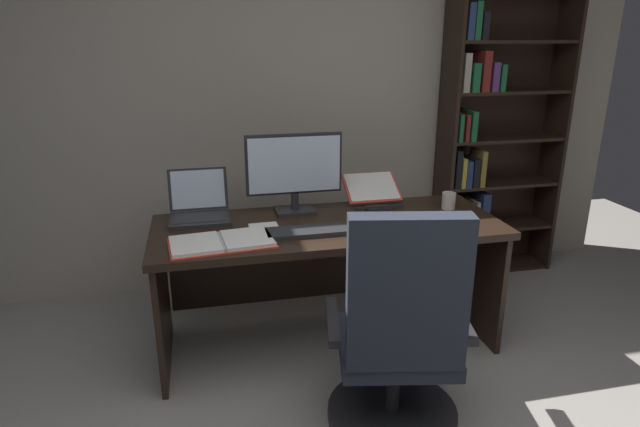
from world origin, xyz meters
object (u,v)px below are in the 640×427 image
office_chair (399,344)px  monitor (294,172)px  computer_mouse (364,226)px  notepad (265,230)px  laptop (199,209)px  pen (269,228)px  coffee_mug (449,201)px  keyboard (307,231)px  reading_stand_with_book (372,190)px  open_binder (222,242)px  bookshelf (488,144)px  desk (325,251)px

office_chair → monitor: monitor is taller
computer_mouse → notepad: bearing=170.3°
laptop → pen: laptop is taller
computer_mouse → coffee_mug: 0.62m
keyboard → coffee_mug: size_ratio=4.41×
reading_stand_with_book → pen: (-0.67, -0.34, -0.07)m
keyboard → notepad: (-0.20, 0.09, -0.01)m
open_binder → pen: bearing=23.1°
monitor → notepad: (-0.20, -0.27, -0.23)m
office_chair → computer_mouse: size_ratio=10.21×
bookshelf → laptop: 2.10m
open_binder → coffee_mug: (1.31, 0.28, 0.04)m
laptop → open_binder: laptop is taller
keyboard → reading_stand_with_book: size_ratio=1.30×
monitor → bookshelf: bearing=20.0°
keyboard → notepad: bearing=157.2°
coffee_mug → office_chair: bearing=-125.2°
office_chair → keyboard: bearing=123.6°
monitor → computer_mouse: 0.51m
bookshelf → office_chair: size_ratio=1.87×
desk → computer_mouse: computer_mouse is taller
notepad → bookshelf: bearing=25.7°
desk → computer_mouse: bearing=-52.3°
laptop → computer_mouse: 0.91m
open_binder → office_chair: bearing=-46.2°
laptop → notepad: size_ratio=1.54×
open_binder → keyboard: bearing=0.9°
office_chair → notepad: (-0.47, 0.73, 0.29)m
computer_mouse → reading_stand_with_book: bearing=67.0°
laptop → bookshelf: bearing=14.9°
desk → bookshelf: bearing=27.2°
desk → pen: 0.40m
keyboard → pen: (-0.18, 0.09, 0.00)m
bookshelf → notepad: size_ratio=9.44×
open_binder → notepad: size_ratio=2.49×
office_chair → computer_mouse: bearing=98.2°
bookshelf → laptop: bookshelf is taller
coffee_mug → reading_stand_with_book: bearing=153.1°
laptop → open_binder: size_ratio=0.62×
laptop → pen: (0.34, -0.28, -0.04)m
computer_mouse → coffee_mug: bearing=21.3°
reading_stand_with_book → coffee_mug: size_ratio=3.40×
computer_mouse → reading_stand_with_book: size_ratio=0.32×
office_chair → open_binder: bearing=150.7°
office_chair → coffee_mug: (0.61, 0.87, 0.33)m
pen → coffee_mug: size_ratio=1.47×
bookshelf → coffee_mug: size_ratio=20.84×
laptop → coffee_mug: 1.42m
bookshelf → keyboard: size_ratio=4.72×
desk → monitor: size_ratio=3.43×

